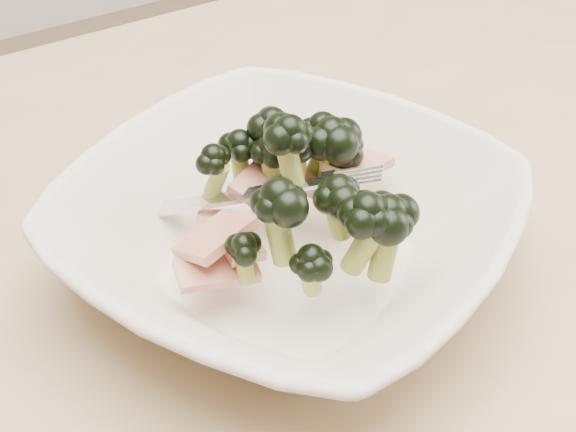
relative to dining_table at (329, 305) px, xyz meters
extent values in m
cube|color=tan|center=(0.00, 0.00, 0.08)|extent=(1.20, 0.80, 0.04)
cylinder|color=tan|center=(0.55, 0.35, -0.30)|extent=(0.06, 0.06, 0.71)
imported|color=beige|center=(-0.06, -0.03, 0.14)|extent=(0.40, 0.40, 0.07)
cylinder|color=olive|center=(-0.03, -0.10, 0.15)|extent=(0.03, 0.02, 0.05)
ellipsoid|color=black|center=(-0.03, -0.10, 0.18)|extent=(0.04, 0.04, 0.03)
cylinder|color=olive|center=(-0.04, 0.00, 0.16)|extent=(0.02, 0.01, 0.03)
ellipsoid|color=black|center=(-0.04, 0.00, 0.18)|extent=(0.03, 0.03, 0.02)
cylinder|color=olive|center=(-0.04, -0.09, 0.16)|extent=(0.03, 0.03, 0.05)
ellipsoid|color=black|center=(-0.04, -0.09, 0.19)|extent=(0.04, 0.04, 0.03)
cylinder|color=olive|center=(-0.06, 0.03, 0.15)|extent=(0.01, 0.02, 0.04)
ellipsoid|color=black|center=(-0.06, 0.03, 0.17)|extent=(0.03, 0.03, 0.03)
cylinder|color=olive|center=(-0.11, -0.06, 0.15)|extent=(0.01, 0.02, 0.03)
ellipsoid|color=black|center=(-0.11, -0.06, 0.17)|extent=(0.03, 0.03, 0.02)
cylinder|color=olive|center=(-0.09, -0.06, 0.17)|extent=(0.02, 0.03, 0.05)
ellipsoid|color=black|center=(-0.09, -0.06, 0.20)|extent=(0.04, 0.04, 0.03)
cylinder|color=olive|center=(-0.01, 0.00, 0.16)|extent=(0.03, 0.02, 0.05)
ellipsoid|color=black|center=(-0.01, 0.00, 0.19)|extent=(0.04, 0.04, 0.03)
cylinder|color=olive|center=(-0.04, 0.03, 0.16)|extent=(0.02, 0.02, 0.04)
ellipsoid|color=black|center=(-0.04, 0.03, 0.18)|extent=(0.04, 0.04, 0.03)
cylinder|color=olive|center=(-0.05, 0.01, 0.16)|extent=(0.02, 0.02, 0.03)
ellipsoid|color=black|center=(-0.05, 0.01, 0.17)|extent=(0.03, 0.03, 0.03)
cylinder|color=olive|center=(-0.05, -0.07, 0.17)|extent=(0.02, 0.02, 0.03)
ellipsoid|color=black|center=(-0.05, -0.07, 0.19)|extent=(0.04, 0.04, 0.03)
cylinder|color=olive|center=(-0.08, -0.09, 0.14)|extent=(0.02, 0.02, 0.03)
ellipsoid|color=black|center=(-0.08, -0.09, 0.16)|extent=(0.03, 0.03, 0.03)
cylinder|color=olive|center=(0.00, -0.01, 0.15)|extent=(0.02, 0.02, 0.04)
ellipsoid|color=black|center=(0.00, -0.01, 0.17)|extent=(0.04, 0.04, 0.03)
cylinder|color=olive|center=(-0.01, -0.01, 0.16)|extent=(0.02, 0.02, 0.05)
ellipsoid|color=black|center=(-0.01, -0.01, 0.19)|extent=(0.04, 0.04, 0.03)
cylinder|color=olive|center=(-0.05, -0.02, 0.18)|extent=(0.02, 0.02, 0.04)
ellipsoid|color=black|center=(-0.05, -0.02, 0.21)|extent=(0.04, 0.04, 0.03)
cylinder|color=olive|center=(-0.09, 0.02, 0.15)|extent=(0.02, 0.02, 0.04)
ellipsoid|color=black|center=(-0.09, 0.02, 0.18)|extent=(0.03, 0.03, 0.02)
cylinder|color=olive|center=(-0.04, 0.02, 0.15)|extent=(0.01, 0.02, 0.03)
ellipsoid|color=black|center=(-0.04, 0.02, 0.16)|extent=(0.03, 0.03, 0.02)
cube|color=maroon|center=(-0.06, 0.01, 0.15)|extent=(0.05, 0.05, 0.02)
cube|color=maroon|center=(-0.10, -0.03, 0.15)|extent=(0.03, 0.05, 0.01)
cube|color=maroon|center=(-0.11, 0.00, 0.13)|extent=(0.05, 0.06, 0.02)
cube|color=maroon|center=(-0.02, -0.02, 0.14)|extent=(0.04, 0.06, 0.02)
cube|color=maroon|center=(-0.12, -0.03, 0.15)|extent=(0.06, 0.05, 0.02)
cube|color=maroon|center=(-0.13, -0.05, 0.14)|extent=(0.06, 0.04, 0.02)
cube|color=maroon|center=(0.01, -0.02, 0.16)|extent=(0.06, 0.04, 0.02)
camera|label=1|loc=(-0.29, -0.39, 0.50)|focal=50.00mm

